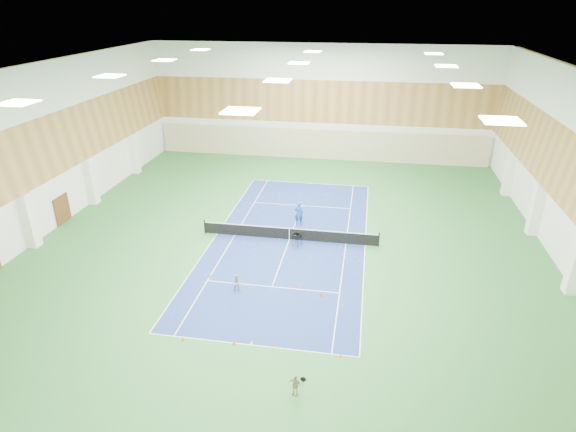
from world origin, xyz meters
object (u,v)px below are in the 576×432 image
Objects in this scene: child_apron at (295,385)px; ball_cart at (297,240)px; coach at (299,213)px; child_court at (237,283)px; tennis_net at (289,233)px.

ball_cart is (-2.03, 13.86, -0.05)m from child_apron.
child_court is (-2.23, -9.86, -0.38)m from coach.
child_apron is (2.44, -17.46, -0.41)m from coach.
coach reaches higher than child_apron.
coach reaches higher than tennis_net.
tennis_net is at bearing 151.97° from ball_cart.
child_apron is 14.01m from ball_cart.
ball_cart is at bearing -52.62° from tennis_net.
child_court reaches higher than tennis_net.
child_apron is at bearing -80.20° from child_court.
ball_cart is at bearing 93.46° from coach.
coach is 17.63m from child_apron.
coach reaches higher than child_court.
tennis_net is 12.10× the size of child_apron.
child_apron is 1.11× the size of ball_cart.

